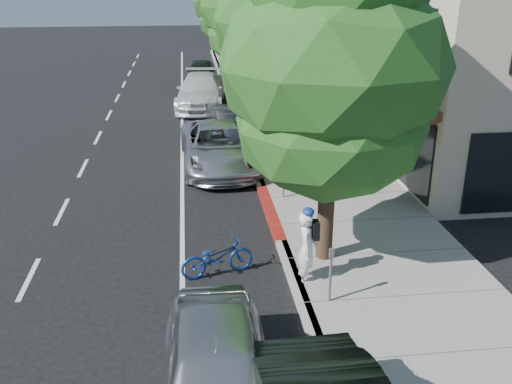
{
  "coord_description": "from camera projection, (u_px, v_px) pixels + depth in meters",
  "views": [
    {
      "loc": [
        -2.29,
        -14.29,
        6.87
      ],
      "look_at": [
        -0.61,
        -0.5,
        1.35
      ],
      "focal_mm": 40.0,
      "sensor_mm": 36.0,
      "label": 1
    }
  ],
  "objects": [
    {
      "name": "near_car_a",
      "position": [
        217.0,
        375.0,
        9.13
      ],
      "size": [
        1.92,
        4.57,
        1.54
      ],
      "primitive_type": "imported",
      "rotation": [
        0.0,
        0.0,
        -0.02
      ],
      "color": "silver",
      "rests_on": "ground"
    },
    {
      "name": "dark_suv_far",
      "position": [
        201.0,
        72.0,
        35.39
      ],
      "size": [
        2.05,
        4.43,
        1.47
      ],
      "primitive_type": "imported",
      "rotation": [
        0.0,
        0.0,
        -0.08
      ],
      "color": "black",
      "rests_on": "ground"
    },
    {
      "name": "dark_sedan",
      "position": [
        231.0,
        123.0,
        24.12
      ],
      "size": [
        1.98,
        4.24,
        1.35
      ],
      "primitive_type": "imported",
      "rotation": [
        0.0,
        0.0,
        0.14
      ],
      "color": "black",
      "rests_on": "ground"
    },
    {
      "name": "curb",
      "position": [
        246.0,
        144.0,
        23.33
      ],
      "size": [
        0.3,
        56.0,
        0.15
      ],
      "primitive_type": "cube",
      "color": "#9E998E",
      "rests_on": "ground"
    },
    {
      "name": "white_pickup",
      "position": [
        201.0,
        91.0,
        29.49
      ],
      "size": [
        2.88,
        5.94,
        1.66
      ],
      "primitive_type": "imported",
      "rotation": [
        0.0,
        0.0,
        -0.1
      ],
      "color": "silver",
      "rests_on": "ground"
    },
    {
      "name": "street_tree_1",
      "position": [
        287.0,
        24.0,
        17.86
      ],
      "size": [
        4.76,
        4.76,
        8.28
      ],
      "color": "black",
      "rests_on": "ground"
    },
    {
      "name": "silver_suv",
      "position": [
        219.0,
        147.0,
        20.62
      ],
      "size": [
        2.79,
        5.75,
        1.58
      ],
      "primitive_type": "imported",
      "rotation": [
        0.0,
        0.0,
        0.03
      ],
      "color": "silver",
      "rests_on": "ground"
    },
    {
      "name": "sidewalk",
      "position": [
        301.0,
        142.0,
        23.59
      ],
      "size": [
        4.6,
        56.0,
        0.15
      ],
      "primitive_type": "cube",
      "color": "gray",
      "rests_on": "ground"
    },
    {
      "name": "street_tree_3",
      "position": [
        247.0,
        8.0,
        29.04
      ],
      "size": [
        4.91,
        4.91,
        7.93
      ],
      "color": "black",
      "rests_on": "ground"
    },
    {
      "name": "street_tree_5",
      "position": [
        229.0,
        2.0,
        40.25
      ],
      "size": [
        5.23,
        5.23,
        7.51
      ],
      "color": "black",
      "rests_on": "ground"
    },
    {
      "name": "pedestrian",
      "position": [
        278.0,
        122.0,
        22.97
      ],
      "size": [
        1.09,
        1.02,
        1.77
      ],
      "primitive_type": "imported",
      "rotation": [
        0.0,
        0.0,
        3.69
      ],
      "color": "black",
      "rests_on": "sidewalk"
    },
    {
      "name": "storefront_building",
      "position": [
        395.0,
        30.0,
        32.37
      ],
      "size": [
        10.0,
        36.0,
        7.0
      ],
      "primitive_type": "cube",
      "color": "beige",
      "rests_on": "ground"
    },
    {
      "name": "cyclist",
      "position": [
        307.0,
        249.0,
        12.9
      ],
      "size": [
        0.61,
        0.76,
        1.8
      ],
      "primitive_type": "imported",
      "rotation": [
        0.0,
        0.0,
        1.26
      ],
      "color": "white",
      "rests_on": "ground"
    },
    {
      "name": "street_tree_2",
      "position": [
        262.0,
        25.0,
        23.6
      ],
      "size": [
        3.89,
        3.89,
        7.28
      ],
      "color": "black",
      "rests_on": "ground"
    },
    {
      "name": "bicycle",
      "position": [
        217.0,
        257.0,
        13.46
      ],
      "size": [
        1.89,
        1.07,
        0.94
      ],
      "primitive_type": "imported",
      "rotation": [
        0.0,
        0.0,
        1.84
      ],
      "color": "navy",
      "rests_on": "ground"
    },
    {
      "name": "curb_red_segment",
      "position": [
        270.0,
        213.0,
        16.87
      ],
      "size": [
        0.32,
        4.0,
        0.15
      ],
      "primitive_type": "cube",
      "color": "maroon",
      "rests_on": "ground"
    },
    {
      "name": "street_tree_0",
      "position": [
        333.0,
        69.0,
        12.47
      ],
      "size": [
        5.17,
        5.17,
        7.86
      ],
      "color": "black",
      "rests_on": "ground"
    },
    {
      "name": "ground",
      "position": [
        276.0,
        229.0,
        15.98
      ],
      "size": [
        120.0,
        120.0,
        0.0
      ],
      "primitive_type": "plane",
      "color": "black",
      "rests_on": "ground"
    },
    {
      "name": "street_tree_4",
      "position": [
        236.0,
        0.0,
        34.54
      ],
      "size": [
        5.03,
        5.03,
        8.07
      ],
      "color": "black",
      "rests_on": "ground"
    }
  ]
}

